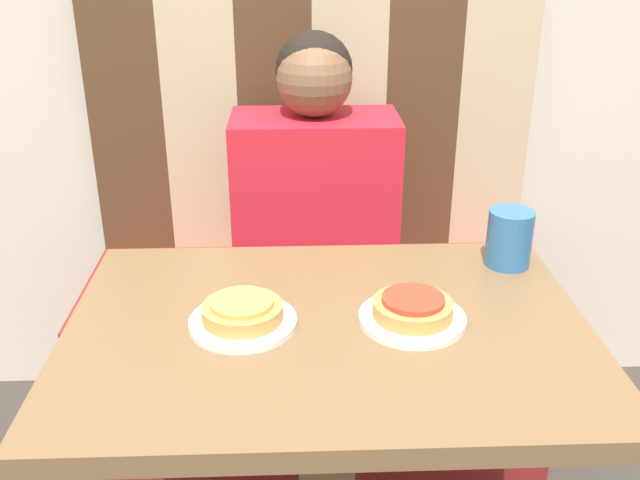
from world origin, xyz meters
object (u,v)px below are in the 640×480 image
(plate_right, at_px, (412,320))
(drinking_cup, at_px, (509,238))
(pizza_right, at_px, (413,308))
(plate_left, at_px, (243,323))
(pizza_left, at_px, (242,311))
(person, at_px, (315,173))

(plate_right, bearing_deg, drinking_cup, 44.36)
(pizza_right, height_order, drinking_cup, drinking_cup)
(pizza_right, bearing_deg, drinking_cup, 44.36)
(plate_right, distance_m, drinking_cup, 0.30)
(plate_left, height_order, pizza_right, pizza_right)
(plate_right, xyz_separation_m, drinking_cup, (0.21, 0.20, 0.05))
(plate_right, relative_size, drinking_cup, 1.61)
(plate_right, bearing_deg, pizza_right, -90.00)
(plate_left, relative_size, pizza_left, 1.34)
(drinking_cup, bearing_deg, pizza_left, -156.84)
(person, bearing_deg, plate_left, -101.97)
(plate_left, xyz_separation_m, plate_right, (0.27, 0.00, 0.00))
(plate_left, relative_size, drinking_cup, 1.61)
(plate_left, distance_m, pizza_right, 0.27)
(plate_left, distance_m, plate_right, 0.27)
(person, xyz_separation_m, pizza_left, (-0.13, -0.63, -0.01))
(pizza_right, bearing_deg, pizza_left, 180.00)
(pizza_left, distance_m, drinking_cup, 0.52)
(pizza_right, bearing_deg, plate_left, 180.00)
(plate_left, bearing_deg, drinking_cup, 23.16)
(person, height_order, pizza_right, person)
(pizza_left, bearing_deg, plate_right, 0.00)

